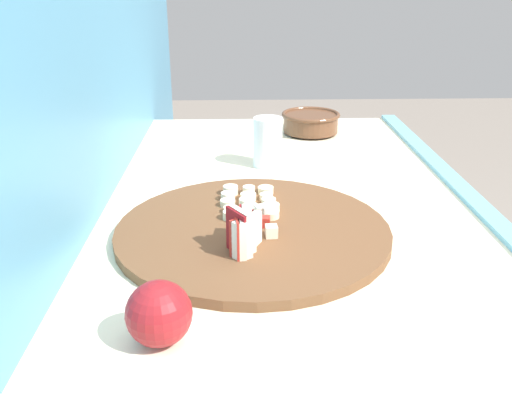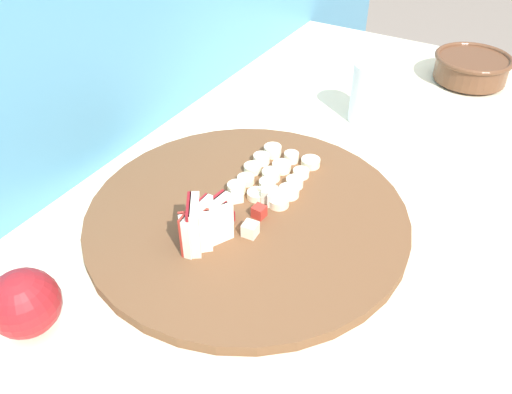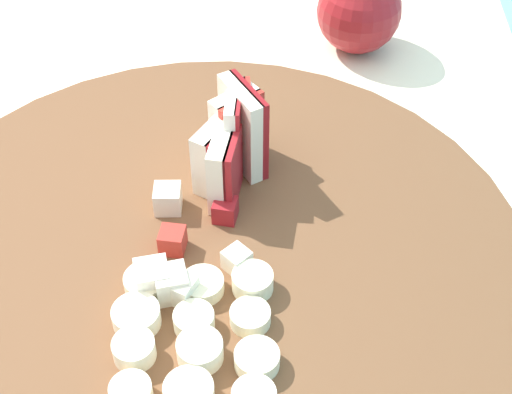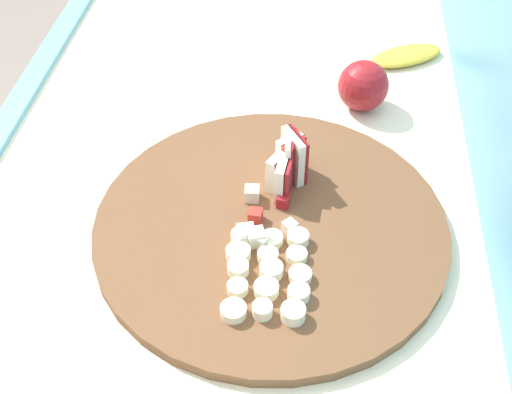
# 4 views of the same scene
# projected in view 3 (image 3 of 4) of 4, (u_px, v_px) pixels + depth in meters

# --- Properties ---
(cutting_board) EXTENTS (0.44, 0.44, 0.02)m
(cutting_board) POSITION_uv_depth(u_px,v_px,m) (203.00, 258.00, 0.50)
(cutting_board) COLOR brown
(cutting_board) RESTS_ON tiled_countertop
(apple_wedge_fan) EXTENTS (0.09, 0.05, 0.07)m
(apple_wedge_fan) POSITION_uv_depth(u_px,v_px,m) (234.00, 140.00, 0.53)
(apple_wedge_fan) COLOR #B22D23
(apple_wedge_fan) RESTS_ON cutting_board
(apple_dice_pile) EXTENTS (0.10, 0.08, 0.02)m
(apple_dice_pile) POSITION_uv_depth(u_px,v_px,m) (179.00, 254.00, 0.48)
(apple_dice_pile) COLOR maroon
(apple_dice_pile) RESTS_ON cutting_board
(banana_slice_rows) EXTENTS (0.14, 0.10, 0.02)m
(banana_slice_rows) POSITION_uv_depth(u_px,v_px,m) (192.00, 357.00, 0.42)
(banana_slice_rows) COLOR beige
(banana_slice_rows) RESTS_ON cutting_board
(whole_apple) EXTENTS (0.08, 0.08, 0.08)m
(whole_apple) POSITION_uv_depth(u_px,v_px,m) (359.00, 11.00, 0.67)
(whole_apple) COLOR maroon
(whole_apple) RESTS_ON tiled_countertop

